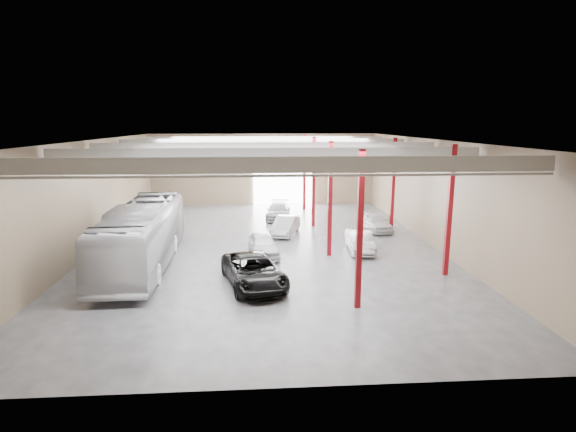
{
  "coord_description": "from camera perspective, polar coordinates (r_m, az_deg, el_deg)",
  "views": [
    {
      "loc": [
        -0.57,
        -28.52,
        8.08
      ],
      "look_at": [
        1.36,
        -0.45,
        2.2
      ],
      "focal_mm": 28.0,
      "sensor_mm": 36.0,
      "label": 1
    }
  ],
  "objects": [
    {
      "name": "depot_shell",
      "position": [
        29.18,
        -2.53,
        5.68
      ],
      "size": [
        22.12,
        32.12,
        7.06
      ],
      "color": "#3F3F44",
      "rests_on": "ground"
    },
    {
      "name": "black_sedan",
      "position": [
        22.75,
        -4.37,
        -6.98
      ],
      "size": [
        3.81,
        5.98,
        1.54
      ],
      "primitive_type": "imported",
      "rotation": [
        0.0,
        0.0,
        0.24
      ],
      "color": "black",
      "rests_on": "ground"
    },
    {
      "name": "coach_bus",
      "position": [
        26.93,
        -17.99,
        -2.32
      ],
      "size": [
        3.39,
        12.86,
        3.56
      ],
      "primitive_type": "imported",
      "rotation": [
        0.0,
        0.0,
        0.03
      ],
      "color": "silver",
      "rests_on": "ground"
    },
    {
      "name": "car_right_near",
      "position": [
        29.0,
        9.11,
        -3.16
      ],
      "size": [
        1.65,
        4.13,
        1.34
      ],
      "primitive_type": "imported",
      "rotation": [
        0.0,
        0.0,
        -0.06
      ],
      "color": "#B2B2B7",
      "rests_on": "ground"
    },
    {
      "name": "car_row_a",
      "position": [
        27.75,
        -3.17,
        -3.65
      ],
      "size": [
        2.15,
        4.26,
        1.39
      ],
      "primitive_type": "imported",
      "rotation": [
        0.0,
        0.0,
        0.13
      ],
      "color": "silver",
      "rests_on": "ground"
    },
    {
      "name": "car_row_b",
      "position": [
        32.85,
        -0.32,
        -1.24
      ],
      "size": [
        2.57,
        4.29,
        1.33
      ],
      "primitive_type": "imported",
      "rotation": [
        0.0,
        0.0,
        -0.31
      ],
      "color": "#BBBAC0",
      "rests_on": "ground"
    },
    {
      "name": "car_row_c",
      "position": [
        38.29,
        -1.25,
        0.64
      ],
      "size": [
        2.4,
        4.81,
        1.34
      ],
      "primitive_type": "imported",
      "rotation": [
        0.0,
        0.0,
        -0.12
      ],
      "color": "gray",
      "rests_on": "ground"
    },
    {
      "name": "car_right_far",
      "position": [
        34.74,
        10.97,
        -0.69
      ],
      "size": [
        2.13,
        4.24,
        1.39
      ],
      "primitive_type": "imported",
      "rotation": [
        0.0,
        0.0,
        0.12
      ],
      "color": "silver",
      "rests_on": "ground"
    }
  ]
}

